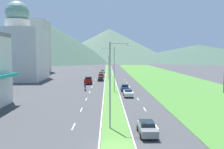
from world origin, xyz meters
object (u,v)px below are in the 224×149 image
object	(u,v)px
street_lamp_far	(110,66)
car_1	(125,88)
pickup_truck_0	(88,81)
motorcycle_rider	(85,88)
car_3	(101,75)
car_6	(147,128)
street_lamp_mid	(113,67)
car_4	(128,93)
street_lamp_near	(112,80)
car_5	(101,74)
car_0	(101,79)
car_7	(103,71)

from	to	relation	value
street_lamp_far	car_1	distance (m)	27.04
pickup_truck_0	motorcycle_rider	distance (m)	14.04
pickup_truck_0	street_lamp_far	bearing A→B (deg)	-28.29
car_3	car_6	distance (m)	67.70
street_lamp_mid	motorcycle_rider	xyz separation A→B (m)	(-6.63, 1.91, -5.24)
car_4	street_lamp_near	bearing A→B (deg)	-9.85
car_1	car_3	distance (m)	36.05
street_lamp_far	car_6	xyz separation A→B (m)	(3.57, -58.43, -4.10)
street_lamp_mid	car_1	world-z (taller)	street_lamp_mid
car_5	pickup_truck_0	xyz separation A→B (m)	(-3.05, -29.10, 0.21)
car_0	car_6	size ratio (longest dim) A/B	0.90
car_3	car_4	distance (m)	43.70
car_4	car_5	bearing A→B (deg)	-172.20
street_lamp_far	car_4	size ratio (longest dim) A/B	1.83
street_lamp_far	car_6	size ratio (longest dim) A/B	1.88
car_3	pickup_truck_0	bearing A→B (deg)	170.83
car_4	car_6	world-z (taller)	car_4
street_lamp_mid	car_5	xyz separation A→B (m)	(-3.94, 45.05, -5.22)
car_0	car_4	distance (m)	30.57
street_lamp_near	motorcycle_rider	size ratio (longest dim) A/B	5.14
car_0	car_6	world-z (taller)	car_0
motorcycle_rider	pickup_truck_0	bearing A→B (deg)	1.45
street_lamp_far	car_7	world-z (taller)	street_lamp_far
car_3	car_1	bearing A→B (deg)	-169.53
car_3	motorcycle_rider	distance (m)	35.18
car_3	car_6	world-z (taller)	car_6
car_3	car_6	xyz separation A→B (m)	(6.68, -67.36, 0.01)
street_lamp_far	car_1	bearing A→B (deg)	-82.61
street_lamp_far	pickup_truck_0	distance (m)	14.26
street_lamp_near	car_6	distance (m)	6.74
street_lamp_far	car_3	size ratio (longest dim) A/B	2.10
car_7	car_1	bearing A→B (deg)	-173.55
car_3	car_7	size ratio (longest dim) A/B	0.91
street_lamp_near	car_7	bearing A→B (deg)	91.86
car_6	pickup_truck_0	distance (m)	47.43
street_lamp_mid	car_4	size ratio (longest dim) A/B	2.27
car_1	car_6	bearing A→B (deg)	0.24
car_0	car_4	xyz separation A→B (m)	(6.56, -29.85, 0.02)
car_1	motorcycle_rider	bearing A→B (deg)	-92.36
car_0	car_5	distance (m)	21.43
car_5	car_7	xyz separation A→B (m)	(0.42, 13.77, 0.01)
street_lamp_mid	car_3	world-z (taller)	street_lamp_mid
car_0	car_7	distance (m)	35.19
pickup_truck_0	car_0	bearing A→B (deg)	-24.55
street_lamp_mid	car_7	world-z (taller)	street_lamp_mid
car_3	car_6	size ratio (longest dim) A/B	0.90
car_7	car_4	bearing A→B (deg)	-174.21
car_6	street_lamp_near	bearing A→B (deg)	-122.06
street_lamp_mid	car_6	bearing A→B (deg)	-84.21
street_lamp_near	car_0	xyz separation A→B (m)	(-2.78, 51.65, -5.06)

